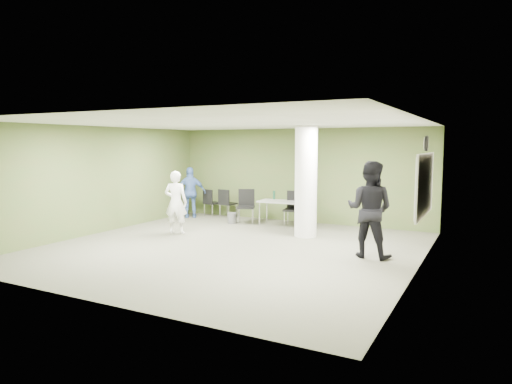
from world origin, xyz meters
The scene contains 17 objects.
floor centered at (0.00, 0.00, 0.00)m, with size 8.00×8.00×0.00m, color #4C4D3D.
ceiling centered at (0.00, 0.00, 2.80)m, with size 8.00×8.00×0.00m, color white.
wall_back centered at (0.00, 4.00, 1.40)m, with size 8.00×0.02×2.80m, color #455D2C.
wall_left centered at (-4.00, 0.00, 1.40)m, with size 0.02×8.00×2.80m, color #455D2C.
wall_right_cream centered at (4.00, 0.00, 1.40)m, with size 0.02×8.00×2.80m, color beige.
column centered at (1.00, 2.00, 1.40)m, with size 0.56×0.56×2.80m, color silver.
whiteboard centered at (3.92, 1.20, 1.50)m, with size 0.05×2.30×1.30m.
wall_clock centered at (3.92, 1.20, 2.35)m, with size 0.06×0.32×0.32m.
folding_table centered at (-0.01, 3.02, 0.68)m, with size 1.58×0.77×0.98m.
wastebasket centered at (-1.62, 2.77, 0.16)m, with size 0.27×0.27×0.31m, color #4C4C4C.
chair_back_left centered at (-2.90, 3.57, 0.52)m, with size 0.53×0.53×0.89m.
chair_back_right centered at (-2.30, 3.57, 0.53)m, with size 0.52×0.52×0.92m.
chair_table_left centered at (-1.27, 3.00, 0.59)m, with size 0.66×0.66×1.01m.
chair_table_right centered at (0.21, 3.13, 0.59)m, with size 0.58×0.58×1.01m.
woman_white centered at (-2.17, 0.81, 0.82)m, with size 0.60×0.39×1.64m, color white.
man_black centered at (2.95, 0.61, 1.00)m, with size 0.97×0.76×2.00m, color black.
man_blue centered at (-3.31, 3.07, 0.81)m, with size 0.95×0.39×1.62m, color #4364A7.
Camera 1 is at (5.17, -8.71, 2.33)m, focal length 32.00 mm.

